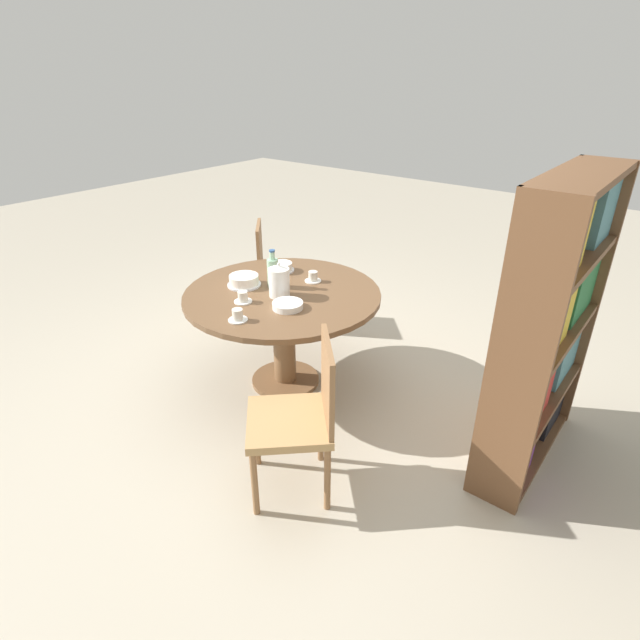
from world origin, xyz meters
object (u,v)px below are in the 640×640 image
object	(u,v)px
chair_b	(277,270)
coffee_pot	(279,281)
water_bottle	(273,272)
cup_a	(243,298)
cup_b	(313,277)
chair_a	(301,414)
cup_c	(238,316)
bookshelf	(544,331)
cake_main	(244,281)
cake_second	(282,267)

from	to	relation	value
chair_b	coffee_pot	world-z (taller)	coffee_pot
water_bottle	cup_a	xyz separation A→B (m)	(0.30, 0.02, -0.08)
cup_a	cup_b	world-z (taller)	same
water_bottle	chair_a	bearing A→B (deg)	49.61
chair_a	chair_b	world-z (taller)	same
chair_b	cup_c	xyz separation A→B (m)	(1.17, 0.79, 0.27)
bookshelf	cup_b	world-z (taller)	bookshelf
coffee_pot	cup_b	xyz separation A→B (m)	(-0.32, 0.02, -0.07)
chair_b	cup_b	world-z (taller)	chair_b
bookshelf	cake_main	xyz separation A→B (m)	(0.40, -1.83, -0.06)
coffee_pot	cup_a	bearing A→B (deg)	-28.86
bookshelf	coffee_pot	bearing A→B (deg)	103.75
chair_b	cup_b	size ratio (longest dim) A/B	7.62
bookshelf	chair_b	bearing A→B (deg)	80.31
chair_b	cup_c	bearing A→B (deg)	172.09
coffee_pot	water_bottle	world-z (taller)	water_bottle
chair_b	cake_main	world-z (taller)	chair_b
coffee_pot	cake_second	xyz separation A→B (m)	(-0.33, -0.28, -0.07)
chair_a	chair_b	size ratio (longest dim) A/B	1.00
cup_a	cup_b	bearing A→B (deg)	166.04
cup_c	cup_b	bearing A→B (deg)	-177.77
bookshelf	cup_a	distance (m)	1.75
chair_b	coffee_pot	bearing A→B (deg)	-177.54
bookshelf	cup_b	xyz separation A→B (m)	(0.05, -1.51, -0.06)
cake_second	cup_a	size ratio (longest dim) A/B	1.58
cup_a	cup_c	size ratio (longest dim) A/B	1.00
cake_main	chair_b	bearing A→B (deg)	-150.76
chair_a	cup_c	bearing A→B (deg)	-151.46
coffee_pot	chair_b	bearing A→B (deg)	-135.72
cake_second	cup_b	size ratio (longest dim) A/B	1.58
bookshelf	cake_second	world-z (taller)	bookshelf
coffee_pot	cup_c	bearing A→B (deg)	6.20
cup_a	cup_c	distance (m)	0.25
bookshelf	cake_second	size ratio (longest dim) A/B	8.88
cake_main	cup_c	world-z (taller)	cake_main
bookshelf	cup_a	size ratio (longest dim) A/B	14.07
chair_a	cake_second	xyz separation A→B (m)	(-0.96, -0.98, 0.27)
chair_b	cup_b	bearing A→B (deg)	-161.87
chair_b	water_bottle	xyz separation A→B (m)	(0.67, 0.61, 0.34)
cake_second	cup_b	bearing A→B (deg)	87.72
bookshelf	water_bottle	distance (m)	1.69
cake_main	cup_a	size ratio (longest dim) A/B	1.98
bookshelf	cake_main	bearing A→B (deg)	102.17
cake_second	cup_c	size ratio (longest dim) A/B	1.58
chair_b	bookshelf	distance (m)	2.33
coffee_pot	cake_main	xyz separation A→B (m)	(0.02, -0.30, -0.07)
cup_b	cake_second	bearing A→B (deg)	-92.28
chair_b	bookshelf	size ratio (longest dim) A/B	0.54
coffee_pot	cup_b	bearing A→B (deg)	177.18
cake_second	cup_c	distance (m)	0.81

